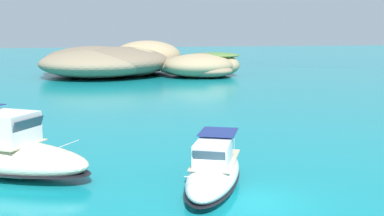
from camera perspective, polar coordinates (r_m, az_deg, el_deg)
name	(u,v)px	position (r m, az deg, el deg)	size (l,w,h in m)	color
ground_plane	(254,203)	(20.71, 7.49, -11.23)	(400.00, 400.00, 0.00)	#0F7F89
islet_large	(109,61)	(79.40, -9.95, 5.59)	(29.77, 28.38, 5.59)	#756651
islet_small	(200,65)	(76.57, 0.95, 5.16)	(16.07, 17.80, 3.78)	#9E8966
motorboat_white	(214,171)	(22.25, 2.64, -7.64)	(5.21, 7.85, 2.38)	white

